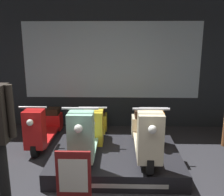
{
  "coord_description": "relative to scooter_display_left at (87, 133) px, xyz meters",
  "views": [
    {
      "loc": [
        0.17,
        -2.51,
        2.03
      ],
      "look_at": [
        0.05,
        1.66,
        1.03
      ],
      "focal_mm": 40.0,
      "sensor_mm": 36.0,
      "label": 1
    }
  ],
  "objects": [
    {
      "name": "shop_wall_back",
      "position": [
        0.33,
        2.04,
        1.0
      ],
      "size": [
        7.22,
        0.09,
        3.2
      ],
      "color": "#23282D",
      "rests_on": "ground_plane"
    },
    {
      "name": "scooter_backrow_0",
      "position": [
        -0.95,
        0.93,
        -0.25
      ],
      "size": [
        0.47,
        1.65,
        0.92
      ],
      "color": "black",
      "rests_on": "ground_plane"
    },
    {
      "name": "display_platform",
      "position": [
        0.46,
        0.06,
        -0.47
      ],
      "size": [
        2.03,
        1.49,
        0.25
      ],
      "color": "black",
      "rests_on": "ground_plane"
    },
    {
      "name": "scooter_display_left",
      "position": [
        0.0,
        0.0,
        0.0
      ],
      "size": [
        0.47,
        1.65,
        0.92
      ],
      "color": "black",
      "rests_on": "display_platform"
    },
    {
      "name": "scooter_backrow_2",
      "position": [
        1.08,
        0.93,
        -0.25
      ],
      "size": [
        0.47,
        1.65,
        0.92
      ],
      "color": "black",
      "rests_on": "ground_plane"
    },
    {
      "name": "scooter_display_right",
      "position": [
        0.91,
        0.0,
        0.0
      ],
      "size": [
        0.47,
        1.65,
        0.92
      ],
      "color": "black",
      "rests_on": "display_platform"
    },
    {
      "name": "price_sign_board",
      "position": [
        -0.05,
        -0.94,
        -0.23
      ],
      "size": [
        0.43,
        0.04,
        0.73
      ],
      "color": "maroon",
      "rests_on": "ground_plane"
    },
    {
      "name": "scooter_backrow_1",
      "position": [
        0.06,
        0.93,
        -0.25
      ],
      "size": [
        0.47,
        1.65,
        0.92
      ],
      "color": "black",
      "rests_on": "ground_plane"
    }
  ]
}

